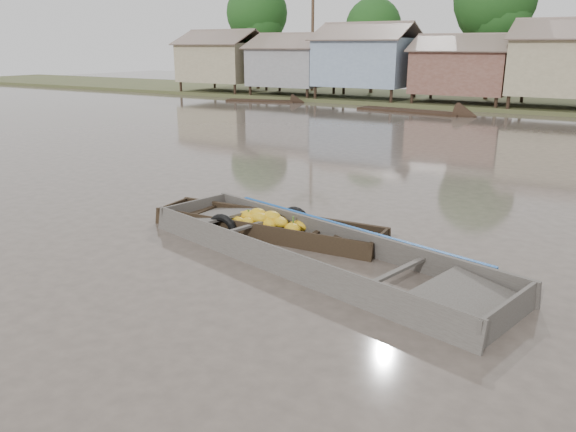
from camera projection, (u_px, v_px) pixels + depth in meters
The scene contains 3 objects.
ground at pixel (251, 259), 10.50m from camera, with size 120.00×120.00×0.00m, color #493F38.
banana_boat at pixel (264, 227), 11.95m from camera, with size 5.16×1.51×0.73m.
viewer_boat at pixel (316, 258), 10.37m from camera, with size 7.75×3.69×0.60m.
Camera 1 is at (5.64, -8.06, 3.83)m, focal length 35.00 mm.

